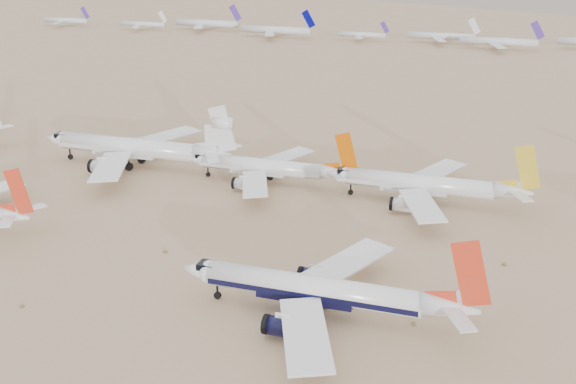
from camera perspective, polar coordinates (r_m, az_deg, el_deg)
name	(u,v)px	position (r m, az deg, el deg)	size (l,w,h in m)	color
ground	(278,307)	(132.71, -0.79, -9.05)	(7000.00, 7000.00, 0.00)	#8B6C50
main_airliner	(325,291)	(127.35, 2.94, -7.83)	(52.06, 50.85, 18.37)	white
row2_gold_tail	(427,185)	(181.72, 10.95, 0.57)	(49.22, 48.14, 17.53)	white
row2_orange_tail	(269,167)	(192.62, -1.55, 1.96)	(45.34, 44.35, 16.17)	white
row2_white_trijet	(139,148)	(209.82, -11.70, 3.46)	(57.29, 55.99, 20.30)	white
distant_storage_row	(389,34)	(447.10, 7.99, 12.27)	(479.30, 64.80, 15.35)	silver
desert_scrub	(153,375)	(116.06, -10.61, -14.00)	(247.37, 121.67, 0.63)	brown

